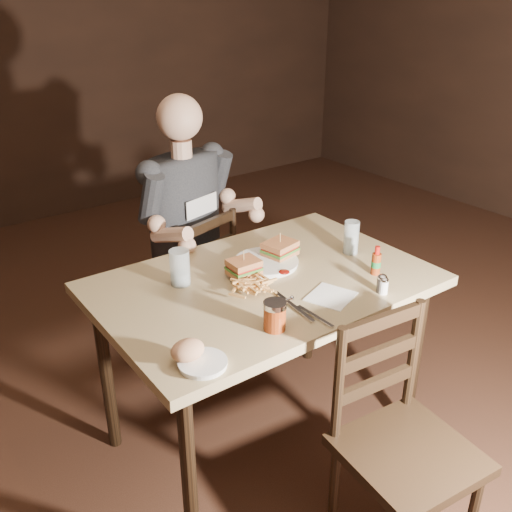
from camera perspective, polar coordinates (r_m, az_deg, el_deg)
room_shell at (r=1.88m, az=13.70°, el=13.04°), size 7.00×7.00×7.00m
main_table at (r=2.20m, az=0.78°, el=-4.15°), size 1.26×0.85×0.77m
chair_far at (r=2.88m, az=-6.83°, el=-3.10°), size 0.47×0.50×0.83m
chair_near at (r=1.99m, az=15.02°, el=-18.54°), size 0.44×0.47×0.86m
diner at (r=2.65m, az=-6.62°, el=5.75°), size 0.63×0.54×0.93m
dinner_plate at (r=2.28m, az=1.04°, el=-0.71°), size 0.25×0.25×0.01m
sandwich_left at (r=2.15m, az=-1.23°, el=-0.67°), size 0.12×0.10×0.10m
sandwich_right at (r=2.30m, az=2.42°, el=1.24°), size 0.15×0.13×0.11m
fries_pile at (r=2.06m, az=-0.59°, el=-2.92°), size 0.22×0.16×0.04m
ketchup_dollop at (r=2.18m, az=2.84°, el=-1.61°), size 0.04×0.04×0.01m
glass_left at (r=2.12m, az=-7.63°, el=-1.15°), size 0.08×0.08×0.14m
glass_right at (r=2.38m, az=9.50°, el=1.85°), size 0.06×0.06×0.14m
hot_sauce at (r=2.23m, az=11.95°, el=-0.42°), size 0.04×0.04×0.12m
salt_shaker at (r=2.11m, az=12.64°, el=-2.94°), size 0.03×0.03×0.06m
pepper_shaker at (r=2.11m, az=12.46°, el=-2.76°), size 0.04×0.04×0.07m
syrup_dispenser at (r=1.84m, az=1.89°, el=-5.98°), size 0.08×0.08×0.10m
napkin at (r=2.07m, az=7.49°, el=-4.03°), size 0.20×0.19×0.00m
knife at (r=1.98m, az=3.79°, el=-5.02°), size 0.04×0.23×0.01m
fork at (r=1.93m, az=5.95°, el=-6.01°), size 0.02×0.17×0.01m
side_plate at (r=1.71m, az=-5.34°, el=-10.73°), size 0.14×0.14×0.01m
bread_roll at (r=1.71m, az=-6.86°, el=-9.32°), size 0.11×0.09×0.06m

